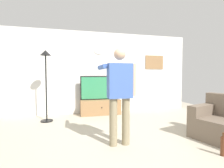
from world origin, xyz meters
TOP-DOWN VIEW (x-y plane):
  - ground_plane at (0.00, 0.00)m, footprint 8.40×8.40m
  - back_wall at (0.00, 2.95)m, footprint 6.40×0.10m
  - tv_stand at (-0.04, 2.60)m, footprint 1.27×0.47m
  - television at (-0.04, 2.65)m, footprint 1.26×0.07m
  - wall_clock at (-0.04, 2.89)m, footprint 0.32×0.03m
  - framed_picture at (2.01, 2.90)m, footprint 0.70×0.04m
  - floor_lamp at (-1.61, 2.16)m, footprint 0.32×0.32m
  - person_standing_nearer_lamp at (-0.12, 0.22)m, footprint 0.61×0.78m
  - beverage_bottle at (1.31, -0.58)m, footprint 0.07×0.07m

SIDE VIEW (x-z plane):
  - ground_plane at x=0.00m, z-range 0.00..0.00m
  - beverage_bottle at x=1.31m, z-range -0.03..0.34m
  - tv_stand at x=-0.04m, z-range 0.00..0.48m
  - television at x=-0.04m, z-range 0.48..1.23m
  - person_standing_nearer_lamp at x=-0.12m, z-range 0.12..1.85m
  - back_wall at x=0.00m, z-range 0.00..2.70m
  - floor_lamp at x=-1.61m, z-range 0.42..2.35m
  - framed_picture at x=2.01m, z-range 1.49..1.98m
  - wall_clock at x=-0.04m, z-range 1.96..2.28m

